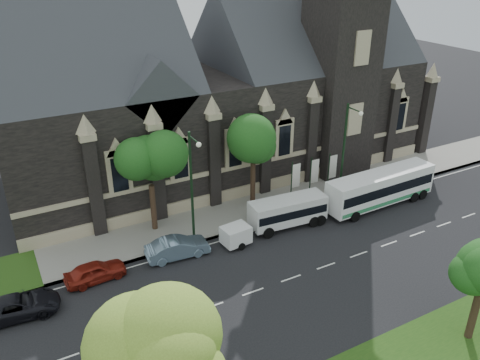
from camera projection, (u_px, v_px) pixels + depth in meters
ground at (291, 278)px, 33.35m from camera, size 160.00×160.00×0.00m
sidewalk at (227, 216)px, 40.84m from camera, size 80.00×5.00×0.15m
museum at (230, 88)px, 46.88m from camera, size 40.00×17.70×29.90m
tree_park_near at (170, 357)px, 18.56m from camera, size 4.42×4.42×8.56m
tree_walk_right at (254, 141)px, 40.69m from camera, size 4.08×4.08×7.80m
tree_walk_left at (151, 163)px, 36.84m from camera, size 3.91×3.91×7.64m
street_lamp_near at (345, 149)px, 41.06m from camera, size 0.36×1.88×9.00m
street_lamp_mid at (193, 184)px, 35.03m from camera, size 0.36×1.88×9.00m
banner_flag_left at (294, 178)px, 42.15m from camera, size 0.90×0.10×4.00m
banner_flag_center at (313, 174)px, 43.01m from camera, size 0.90×0.10×4.00m
banner_flag_right at (331, 169)px, 43.87m from camera, size 0.90×0.10×4.00m
tour_coach at (381, 188)px, 42.06m from camera, size 10.67×2.71×3.10m
shuttle_bus at (288, 210)px, 39.02m from camera, size 6.46×2.71×2.44m
box_trailer at (236, 235)px, 36.68m from camera, size 3.05×1.80×1.59m
sedan at (178, 248)px, 35.38m from camera, size 4.73×1.95×1.52m
car_far_red at (95, 271)px, 32.90m from camera, size 4.18×1.88×1.39m
car_far_black at (18, 306)px, 29.75m from camera, size 5.15×2.75×1.37m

